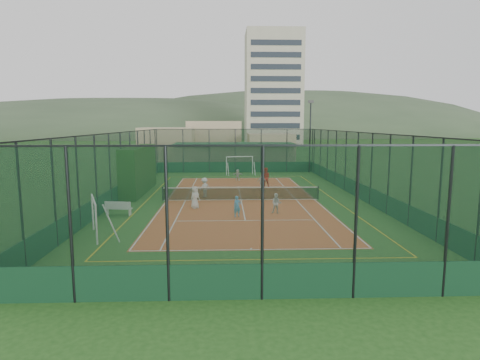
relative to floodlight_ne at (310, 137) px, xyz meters
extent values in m
plane|color=#214F1B|center=(-8.60, -16.60, -4.12)|extent=(300.00, 300.00, 0.00)
cube|color=#A74F25|center=(-8.60, -16.60, -4.12)|extent=(11.17, 23.97, 0.01)
cube|color=beige|center=(3.40, 65.40, 10.88)|extent=(15.00, 12.00, 30.00)
cube|color=black|center=(-16.90, -12.79, -2.24)|extent=(1.30, 8.64, 3.78)
imported|color=white|center=(-11.79, -19.44, -3.37)|extent=(0.85, 0.84, 1.48)
imported|color=#4996CF|center=(-9.05, -21.97, -3.48)|extent=(0.53, 0.43, 1.28)
imported|color=silver|center=(-6.55, -21.23, -3.47)|extent=(0.70, 0.58, 1.29)
imported|color=white|center=(-11.38, -15.27, -3.37)|extent=(1.10, 1.02, 1.49)
imported|color=silver|center=(-6.62, -11.99, -3.45)|extent=(0.83, 0.47, 1.34)
imported|color=silver|center=(-8.53, -6.32, -3.55)|extent=(1.09, 0.55, 1.12)
imported|color=red|center=(-6.21, -10.82, -3.23)|extent=(0.93, 0.77, 1.76)
sphere|color=#CCE033|center=(-7.69, -14.64, -4.08)|extent=(0.07, 0.07, 0.07)
sphere|color=#CCE033|center=(-6.88, -15.42, -4.08)|extent=(0.07, 0.07, 0.07)
sphere|color=#CCE033|center=(-5.22, -15.34, -4.08)|extent=(0.07, 0.07, 0.07)
sphere|color=#CCE033|center=(-9.58, -16.09, -4.08)|extent=(0.07, 0.07, 0.07)
sphere|color=#CCE033|center=(-10.78, -15.82, -4.08)|extent=(0.07, 0.07, 0.07)
camera|label=1|loc=(-9.77, -45.93, 1.56)|focal=30.00mm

